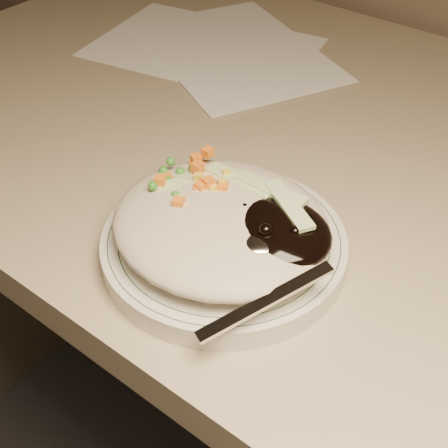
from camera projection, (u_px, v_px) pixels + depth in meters
The scene contains 5 objects.
desk at pixel (376, 303), 0.78m from camera, with size 1.40×0.70×0.74m.
plate at pixel (224, 246), 0.55m from camera, with size 0.22×0.22×0.02m, color silver.
plate_rim at pixel (224, 238), 0.55m from camera, with size 0.21×0.21×0.00m.
meal at pixel (227, 222), 0.53m from camera, with size 0.21×0.19×0.05m.
papers at pixel (219, 49), 0.88m from camera, with size 0.39×0.32×0.00m.
Camera 1 is at (0.18, 0.85, 1.13)m, focal length 50.00 mm.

